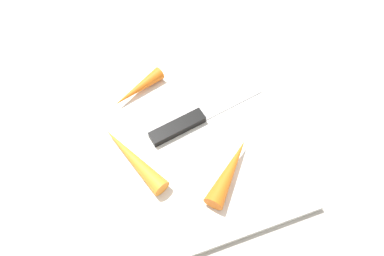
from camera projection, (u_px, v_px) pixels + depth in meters
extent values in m
plane|color=#ADA8A0|center=(192.00, 132.00, 0.59)|extent=(1.40, 1.40, 0.00)
cube|color=white|center=(192.00, 130.00, 0.59)|extent=(0.36, 0.26, 0.01)
cube|color=#B7B7BC|center=(232.00, 102.00, 0.61)|extent=(0.04, 0.11, 0.00)
cube|color=black|center=(177.00, 127.00, 0.58)|extent=(0.04, 0.09, 0.01)
cone|color=orange|center=(133.00, 158.00, 0.54)|extent=(0.13, 0.08, 0.03)
cone|color=orange|center=(230.00, 171.00, 0.53)|extent=(0.10, 0.10, 0.03)
cone|color=orange|center=(138.00, 89.00, 0.61)|extent=(0.06, 0.10, 0.02)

